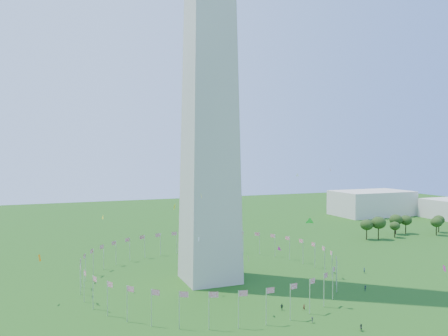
{
  "coord_description": "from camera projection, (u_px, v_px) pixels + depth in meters",
  "views": [
    {
      "loc": [
        -47.28,
        -82.07,
        41.29
      ],
      "look_at": [
        -0.97,
        35.0,
        36.9
      ],
      "focal_mm": 35.0,
      "sensor_mm": 36.0,
      "label": 1
    }
  ],
  "objects": [
    {
      "name": "washington_monument",
      "position": [
        209.0,
        17.0,
        138.61
      ],
      "size": [
        16.8,
        16.8,
        169.0
      ],
      "primitive_type": null,
      "color": "#BBB6A6",
      "rests_on": "ground"
    },
    {
      "name": "flag_ring",
      "position": [
        210.0,
        266.0,
        141.4
      ],
      "size": [
        80.24,
        80.24,
        9.0
      ],
      "color": "silver",
      "rests_on": "ground"
    },
    {
      "name": "gov_building_east_a",
      "position": [
        372.0,
        203.0,
        289.35
      ],
      "size": [
        50.0,
        30.0,
        16.0
      ],
      "primitive_type": "cube",
      "color": "beige",
      "rests_on": "ground"
    },
    {
      "name": "kites_aloft",
      "position": [
        266.0,
        226.0,
        117.93
      ],
      "size": [
        99.48,
        67.2,
        31.21
      ],
      "color": "green",
      "rests_on": "ground"
    },
    {
      "name": "tree_line_east",
      "position": [
        400.0,
        227.0,
        215.53
      ],
      "size": [
        53.01,
        15.46,
        10.71
      ],
      "color": "#2A4918",
      "rests_on": "ground"
    }
  ]
}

